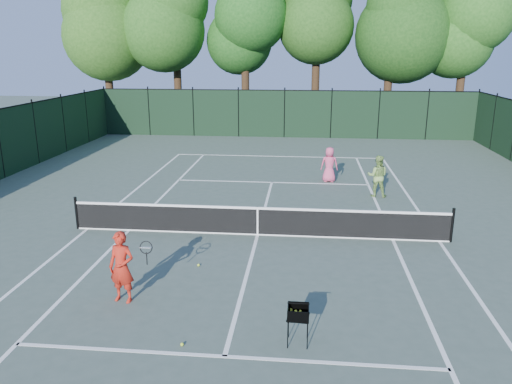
# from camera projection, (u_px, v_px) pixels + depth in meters

# --- Properties ---
(ground) EXTENTS (90.00, 90.00, 0.00)m
(ground) POSITION_uv_depth(u_px,v_px,m) (258.00, 235.00, 15.47)
(ground) COLOR #455348
(ground) RESTS_ON ground
(sideline_doubles_left) EXTENTS (0.10, 23.77, 0.01)m
(sideline_doubles_left) POSITION_uv_depth(u_px,v_px,m) (88.00, 229.00, 16.00)
(sideline_doubles_left) COLOR white
(sideline_doubles_left) RESTS_ON ground
(sideline_doubles_right) EXTENTS (0.10, 23.77, 0.01)m
(sideline_doubles_right) POSITION_uv_depth(u_px,v_px,m) (439.00, 241.00, 14.95)
(sideline_doubles_right) COLOR white
(sideline_doubles_right) RESTS_ON ground
(sideline_singles_left) EXTENTS (0.10, 23.77, 0.01)m
(sideline_singles_left) POSITION_uv_depth(u_px,v_px,m) (129.00, 230.00, 15.86)
(sideline_singles_left) COLOR white
(sideline_singles_left) RESTS_ON ground
(sideline_singles_right) EXTENTS (0.10, 23.77, 0.01)m
(sideline_singles_right) POSITION_uv_depth(u_px,v_px,m) (393.00, 240.00, 15.08)
(sideline_singles_right) COLOR white
(sideline_singles_right) RESTS_ON ground
(baseline_far) EXTENTS (10.97, 0.10, 0.01)m
(baseline_far) POSITION_uv_depth(u_px,v_px,m) (279.00, 156.00, 26.84)
(baseline_far) COLOR white
(baseline_far) RESTS_ON ground
(service_line_near) EXTENTS (8.23, 0.10, 0.01)m
(service_line_near) POSITION_uv_depth(u_px,v_px,m) (225.00, 356.00, 9.35)
(service_line_near) COLOR white
(service_line_near) RESTS_ON ground
(service_line_far) EXTENTS (8.23, 0.10, 0.01)m
(service_line_far) POSITION_uv_depth(u_px,v_px,m) (272.00, 182.00, 21.59)
(service_line_far) COLOR white
(service_line_far) RESTS_ON ground
(center_service_line) EXTENTS (0.10, 12.80, 0.01)m
(center_service_line) POSITION_uv_depth(u_px,v_px,m) (258.00, 235.00, 15.47)
(center_service_line) COLOR white
(center_service_line) RESTS_ON ground
(tennis_net) EXTENTS (11.69, 0.09, 1.06)m
(tennis_net) POSITION_uv_depth(u_px,v_px,m) (258.00, 220.00, 15.34)
(tennis_net) COLOR black
(tennis_net) RESTS_ON ground
(fence_far) EXTENTS (24.00, 0.05, 3.00)m
(fence_far) POSITION_uv_depth(u_px,v_px,m) (284.00, 114.00, 32.28)
(fence_far) COLOR black
(fence_far) RESTS_ON ground
(tree_0) EXTENTS (6.40, 6.40, 13.14)m
(tree_0) POSITION_uv_depth(u_px,v_px,m) (103.00, 11.00, 35.03)
(tree_0) COLOR black
(tree_0) RESTS_ON ground
(tree_1) EXTENTS (6.80, 6.80, 13.98)m
(tree_1) POSITION_uv_depth(u_px,v_px,m) (174.00, 3.00, 34.89)
(tree_1) COLOR black
(tree_1) RESTS_ON ground
(tree_2) EXTENTS (6.00, 6.00, 12.40)m
(tree_2) POSITION_uv_depth(u_px,v_px,m) (245.00, 17.00, 34.48)
(tree_2) COLOR black
(tree_2) RESTS_ON ground
(tree_4) EXTENTS (6.20, 6.20, 12.97)m
(tree_4) POSITION_uv_depth(u_px,v_px,m) (393.00, 9.00, 33.22)
(tree_4) COLOR black
(tree_4) RESTS_ON ground
(tree_5) EXTENTS (5.80, 5.80, 12.23)m
(tree_5) POSITION_uv_depth(u_px,v_px,m) (468.00, 16.00, 33.34)
(tree_5) COLOR black
(tree_5) RESTS_ON ground
(coach) EXTENTS (0.99, 0.57, 1.66)m
(coach) POSITION_uv_depth(u_px,v_px,m) (122.00, 267.00, 11.21)
(coach) COLOR red
(coach) RESTS_ON ground
(player_pink) EXTENTS (0.76, 0.51, 1.52)m
(player_pink) POSITION_uv_depth(u_px,v_px,m) (329.00, 165.00, 21.51)
(player_pink) COLOR #D34A73
(player_pink) RESTS_ON ground
(player_green) EXTENTS (0.88, 0.74, 1.63)m
(player_green) POSITION_uv_depth(u_px,v_px,m) (377.00, 176.00, 19.34)
(player_green) COLOR #81A954
(player_green) RESTS_ON ground
(ball_hopper) EXTENTS (0.45, 0.45, 0.79)m
(ball_hopper) POSITION_uv_depth(u_px,v_px,m) (298.00, 313.00, 9.60)
(ball_hopper) COLOR black
(ball_hopper) RESTS_ON ground
(loose_ball_near_cart) EXTENTS (0.07, 0.07, 0.07)m
(loose_ball_near_cart) POSITION_uv_depth(u_px,v_px,m) (182.00, 344.00, 9.68)
(loose_ball_near_cart) COLOR #B4D52B
(loose_ball_near_cart) RESTS_ON ground
(loose_ball_midcourt) EXTENTS (0.07, 0.07, 0.07)m
(loose_ball_midcourt) POSITION_uv_depth(u_px,v_px,m) (199.00, 265.00, 13.23)
(loose_ball_midcourt) COLOR #CDED30
(loose_ball_midcourt) RESTS_ON ground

